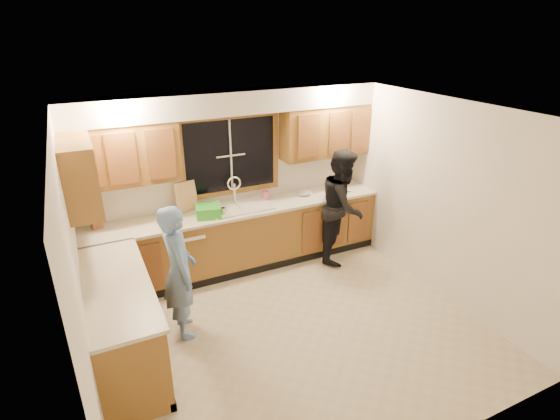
{
  "coord_description": "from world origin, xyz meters",
  "views": [
    {
      "loc": [
        -1.93,
        -3.67,
        3.29
      ],
      "look_at": [
        0.16,
        0.65,
        1.22
      ],
      "focal_mm": 28.0,
      "sensor_mm": 36.0,
      "label": 1
    }
  ],
  "objects_px": {
    "sink": "(240,211)",
    "dish_crate": "(208,211)",
    "dishwasher": "(183,253)",
    "knife_block": "(96,220)",
    "bowl": "(304,193)",
    "stove": "(130,357)",
    "woman": "(343,206)",
    "man": "(179,272)",
    "soap_bottle": "(266,193)"
  },
  "relations": [
    {
      "from": "dishwasher",
      "to": "dish_crate",
      "type": "relative_size",
      "value": 2.53
    },
    {
      "from": "knife_block",
      "to": "sink",
      "type": "bearing_deg",
      "value": -25.2
    },
    {
      "from": "soap_bottle",
      "to": "knife_block",
      "type": "bearing_deg",
      "value": 179.26
    },
    {
      "from": "bowl",
      "to": "soap_bottle",
      "type": "bearing_deg",
      "value": 171.42
    },
    {
      "from": "soap_bottle",
      "to": "stove",
      "type": "bearing_deg",
      "value": -139.08
    },
    {
      "from": "knife_block",
      "to": "woman",
      "type": "bearing_deg",
      "value": -30.01
    },
    {
      "from": "sink",
      "to": "woman",
      "type": "xyz_separation_m",
      "value": [
        1.44,
        -0.41,
        -0.03
      ]
    },
    {
      "from": "dish_crate",
      "to": "knife_block",
      "type": "bearing_deg",
      "value": 169.55
    },
    {
      "from": "stove",
      "to": "woman",
      "type": "distance_m",
      "value": 3.56
    },
    {
      "from": "man",
      "to": "stove",
      "type": "bearing_deg",
      "value": 140.07
    },
    {
      "from": "knife_block",
      "to": "soap_bottle",
      "type": "distance_m",
      "value": 2.3
    },
    {
      "from": "dishwasher",
      "to": "sink",
      "type": "bearing_deg",
      "value": 0.99
    },
    {
      "from": "dish_crate",
      "to": "soap_bottle",
      "type": "xyz_separation_m",
      "value": [
        0.93,
        0.22,
        0.02
      ]
    },
    {
      "from": "stove",
      "to": "sink",
      "type": "bearing_deg",
      "value": 45.39
    },
    {
      "from": "stove",
      "to": "woman",
      "type": "xyz_separation_m",
      "value": [
        3.24,
        1.42,
        0.39
      ]
    },
    {
      "from": "man",
      "to": "woman",
      "type": "bearing_deg",
      "value": -72.57
    },
    {
      "from": "dishwasher",
      "to": "dish_crate",
      "type": "bearing_deg",
      "value": -11.8
    },
    {
      "from": "stove",
      "to": "soap_bottle",
      "type": "bearing_deg",
      "value": 40.92
    },
    {
      "from": "dish_crate",
      "to": "bowl",
      "type": "distance_m",
      "value": 1.53
    },
    {
      "from": "dish_crate",
      "to": "soap_bottle",
      "type": "height_order",
      "value": "soap_bottle"
    },
    {
      "from": "man",
      "to": "soap_bottle",
      "type": "xyz_separation_m",
      "value": [
        1.59,
        1.22,
        0.23
      ]
    },
    {
      "from": "man",
      "to": "bowl",
      "type": "xyz_separation_m",
      "value": [
        2.18,
        1.13,
        0.16
      ]
    },
    {
      "from": "dish_crate",
      "to": "soap_bottle",
      "type": "bearing_deg",
      "value": 13.44
    },
    {
      "from": "bowl",
      "to": "man",
      "type": "bearing_deg",
      "value": -152.52
    },
    {
      "from": "soap_bottle",
      "to": "dishwasher",
      "type": "bearing_deg",
      "value": -173.67
    },
    {
      "from": "woman",
      "to": "sink",
      "type": "bearing_deg",
      "value": 117.51
    },
    {
      "from": "sink",
      "to": "knife_block",
      "type": "height_order",
      "value": "sink"
    },
    {
      "from": "man",
      "to": "dish_crate",
      "type": "relative_size",
      "value": 4.84
    },
    {
      "from": "sink",
      "to": "dish_crate",
      "type": "xyz_separation_m",
      "value": [
        -0.48,
        -0.09,
        0.13
      ]
    },
    {
      "from": "dishwasher",
      "to": "knife_block",
      "type": "relative_size",
      "value": 3.7
    },
    {
      "from": "woman",
      "to": "knife_block",
      "type": "xyz_separation_m",
      "value": [
        -3.29,
        0.57,
        0.19
      ]
    },
    {
      "from": "sink",
      "to": "dishwasher",
      "type": "relative_size",
      "value": 1.05
    },
    {
      "from": "stove",
      "to": "woman",
      "type": "relative_size",
      "value": 0.54
    },
    {
      "from": "sink",
      "to": "stove",
      "type": "xyz_separation_m",
      "value": [
        -1.8,
        -1.82,
        -0.41
      ]
    },
    {
      "from": "man",
      "to": "knife_block",
      "type": "distance_m",
      "value": 1.46
    },
    {
      "from": "dishwasher",
      "to": "stove",
      "type": "xyz_separation_m",
      "value": [
        -0.95,
        -1.81,
        0.04
      ]
    },
    {
      "from": "man",
      "to": "dish_crate",
      "type": "distance_m",
      "value": 1.21
    },
    {
      "from": "stove",
      "to": "woman",
      "type": "height_order",
      "value": "woman"
    },
    {
      "from": "stove",
      "to": "dish_crate",
      "type": "bearing_deg",
      "value": 52.62
    },
    {
      "from": "man",
      "to": "woman",
      "type": "relative_size",
      "value": 0.93
    },
    {
      "from": "bowl",
      "to": "knife_block",
      "type": "bearing_deg",
      "value": 177.64
    },
    {
      "from": "sink",
      "to": "stove",
      "type": "distance_m",
      "value": 2.6
    },
    {
      "from": "knife_block",
      "to": "soap_bottle",
      "type": "bearing_deg",
      "value": -20.99
    },
    {
      "from": "stove",
      "to": "soap_bottle",
      "type": "height_order",
      "value": "soap_bottle"
    },
    {
      "from": "stove",
      "to": "man",
      "type": "xyz_separation_m",
      "value": [
        0.67,
        0.73,
        0.33
      ]
    },
    {
      "from": "sink",
      "to": "woman",
      "type": "bearing_deg",
      "value": -15.72
    },
    {
      "from": "stove",
      "to": "man",
      "type": "height_order",
      "value": "man"
    },
    {
      "from": "bowl",
      "to": "sink",
      "type": "bearing_deg",
      "value": -177.77
    },
    {
      "from": "stove",
      "to": "dishwasher",
      "type": "bearing_deg",
      "value": 62.31
    },
    {
      "from": "stove",
      "to": "dish_crate",
      "type": "height_order",
      "value": "dish_crate"
    }
  ]
}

